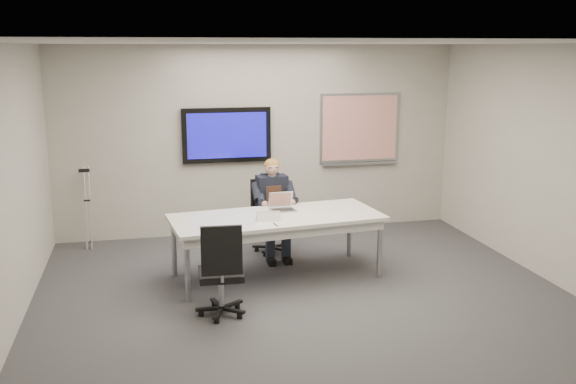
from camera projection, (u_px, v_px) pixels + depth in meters
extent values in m
cube|color=#353537|center=(310.00, 305.00, 7.00)|extent=(6.00, 6.00, 0.02)
cube|color=silver|center=(312.00, 42.00, 6.39)|extent=(6.00, 6.00, 0.02)
cube|color=#A5A095|center=(260.00, 140.00, 9.55)|extent=(6.00, 0.02, 2.80)
cube|color=#A5A095|center=(439.00, 278.00, 3.84)|extent=(6.00, 0.02, 2.80)
cube|color=#A5A095|center=(4.00, 194.00, 6.05)|extent=(0.02, 6.00, 2.80)
cube|color=#A5A095|center=(564.00, 168.00, 7.34)|extent=(0.02, 6.00, 2.80)
cube|color=white|center=(276.00, 217.00, 7.71)|extent=(2.62, 1.33, 0.04)
cube|color=silver|center=(276.00, 224.00, 7.73)|extent=(2.50, 1.21, 0.10)
cylinder|color=#9A9DA2|center=(187.00, 270.00, 7.01)|extent=(0.06, 0.06, 0.73)
cylinder|color=#9A9DA2|center=(380.00, 249.00, 7.77)|extent=(0.06, 0.06, 0.73)
cylinder|color=#9A9DA2|center=(174.00, 247.00, 7.82)|extent=(0.06, 0.06, 0.73)
cylinder|color=#9A9DA2|center=(349.00, 230.00, 8.58)|extent=(0.06, 0.06, 0.73)
cube|color=black|center=(227.00, 135.00, 9.37)|extent=(1.30, 0.08, 0.80)
cube|color=#110D97|center=(227.00, 135.00, 9.33)|extent=(1.16, 0.01, 0.66)
cube|color=#9A9DA2|center=(359.00, 128.00, 9.83)|extent=(1.25, 0.04, 1.05)
cube|color=white|center=(360.00, 128.00, 9.80)|extent=(1.18, 0.01, 0.98)
cube|color=#9A9DA2|center=(359.00, 163.00, 9.91)|extent=(1.18, 0.05, 0.04)
cylinder|color=#9A9DA2|center=(272.00, 233.00, 8.78)|extent=(0.06, 0.06, 0.34)
cube|color=black|center=(272.00, 221.00, 8.74)|extent=(0.55, 0.55, 0.07)
cube|color=black|center=(264.00, 196.00, 8.85)|extent=(0.40, 0.17, 0.50)
cylinder|color=#9A9DA2|center=(221.00, 290.00, 6.70)|extent=(0.06, 0.06, 0.35)
cube|color=black|center=(221.00, 274.00, 6.66)|extent=(0.48, 0.48, 0.07)
cube|color=black|center=(222.00, 251.00, 6.38)|extent=(0.41, 0.07, 0.51)
cube|color=black|center=(272.00, 196.00, 8.63)|extent=(0.42, 0.27, 0.56)
cube|color=#3C2418|center=(274.00, 196.00, 8.51)|extent=(0.21, 0.04, 0.27)
sphere|color=tan|center=(272.00, 167.00, 8.52)|extent=(0.20, 0.20, 0.20)
ellipsoid|color=brown|center=(272.00, 165.00, 8.53)|extent=(0.21, 0.21, 0.18)
cube|color=#B7B7BA|center=(283.00, 210.00, 7.93)|extent=(0.32, 0.23, 0.02)
cube|color=black|center=(283.00, 210.00, 7.91)|extent=(0.27, 0.16, 0.00)
cube|color=#B7B7BA|center=(281.00, 199.00, 8.03)|extent=(0.31, 0.09, 0.20)
cube|color=#AD2912|center=(281.00, 199.00, 8.03)|extent=(0.27, 0.07, 0.17)
cylinder|color=black|center=(275.00, 224.00, 7.30)|extent=(0.03, 0.14, 0.01)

